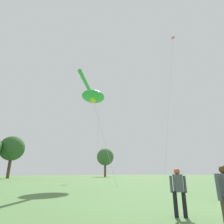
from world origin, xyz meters
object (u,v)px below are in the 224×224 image
big_show_kite (93,96)px  person_photographer (178,188)px  small_kite_bird_shape (100,96)px  tree_shrub_far (12,148)px  tree_oak_left (105,157)px  small_kite_streamer_purple (173,46)px

big_show_kite → person_photographer: (-4.08, -16.38, -10.16)m
big_show_kite → person_photographer: bearing=-158.1°
small_kite_bird_shape → tree_shrub_far: small_kite_bird_shape is taller
tree_shrub_far → person_photographer: bearing=-87.9°
big_show_kite → tree_oak_left: bearing=5.6°
small_kite_streamer_purple → big_show_kite: bearing=-109.0°
tree_oak_left → person_photographer: bearing=-116.6°
person_photographer → small_kite_streamer_purple: bearing=-19.7°
big_show_kite → small_kite_bird_shape: 19.59m
tree_oak_left → small_kite_streamer_purple: bearing=-109.8°
small_kite_bird_shape → tree_oak_left: small_kite_bird_shape is taller
small_kite_streamer_purple → tree_oak_left: size_ratio=1.70×
small_kite_bird_shape → small_kite_streamer_purple: (-0.19, -22.11, -0.56)m
small_kite_bird_shape → small_kite_streamer_purple: size_ratio=0.99×
person_photographer → tree_shrub_far: bearing=34.8°
small_kite_bird_shape → small_kite_streamer_purple: small_kite_streamer_purple is taller
person_photographer → small_kite_streamer_purple: size_ratio=0.08×
person_photographer → tree_oak_left: bearing=6.1°
person_photographer → tree_shrub_far: (-2.14, 58.34, 7.38)m
big_show_kite → tree_shrub_far: tree_shrub_far is taller
big_show_kite → small_kite_bird_shape: bearing=6.0°
tree_shrub_far → tree_oak_left: bearing=12.3°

